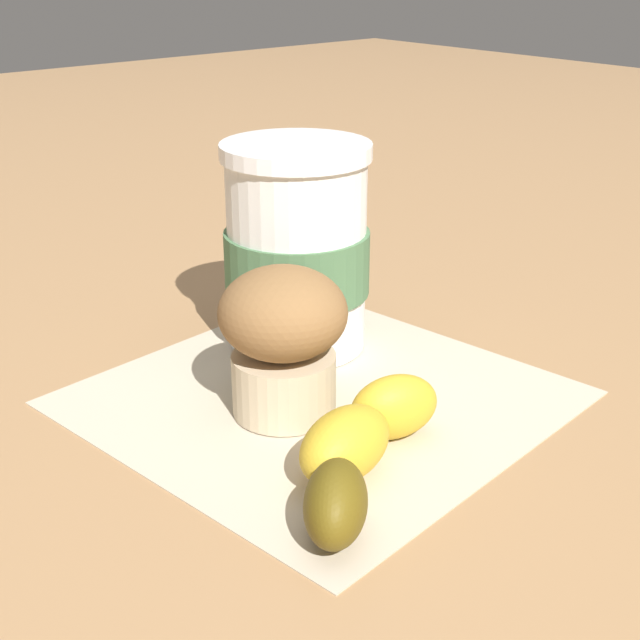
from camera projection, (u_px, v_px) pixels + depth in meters
ground_plane at (320, 398)px, 0.54m from camera, size 3.00×3.00×0.00m
paper_napkin at (320, 397)px, 0.54m from camera, size 0.28×0.28×0.00m
coffee_cup at (297, 251)px, 0.59m from camera, size 0.10×0.10×0.14m
muffin at (282, 335)px, 0.51m from camera, size 0.07×0.07×0.09m
banana at (359, 447)px, 0.45m from camera, size 0.10×0.15×0.04m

